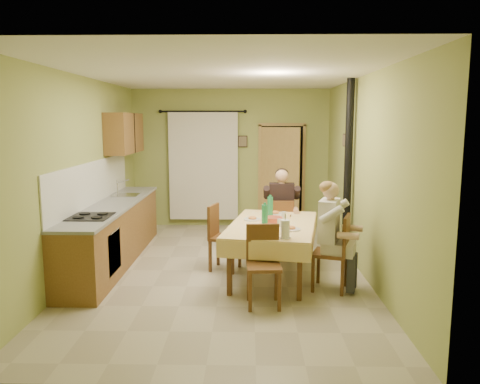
{
  "coord_description": "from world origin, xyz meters",
  "views": [
    {
      "loc": [
        0.38,
        -6.57,
        2.18
      ],
      "look_at": [
        0.25,
        0.1,
        1.15
      ],
      "focal_mm": 35.0,
      "sensor_mm": 36.0,
      "label": 1
    }
  ],
  "objects_px": {
    "chair_left": "(224,250)",
    "man_far": "(282,202)",
    "man_right": "(332,223)",
    "dining_table": "(272,250)",
    "chair_far": "(281,238)",
    "stove_flue": "(347,195)",
    "chair_right": "(331,268)",
    "chair_near": "(263,282)"
  },
  "relations": [
    {
      "from": "chair_left",
      "to": "man_far",
      "type": "bearing_deg",
      "value": 145.9
    },
    {
      "from": "man_right",
      "to": "man_far",
      "type": "bearing_deg",
      "value": 38.13
    },
    {
      "from": "dining_table",
      "to": "chair_far",
      "type": "relative_size",
      "value": 2.24
    },
    {
      "from": "man_far",
      "to": "stove_flue",
      "type": "distance_m",
      "value": 1.03
    },
    {
      "from": "man_far",
      "to": "man_right",
      "type": "bearing_deg",
      "value": -68.15
    },
    {
      "from": "dining_table",
      "to": "man_far",
      "type": "distance_m",
      "value": 1.16
    },
    {
      "from": "man_far",
      "to": "stove_flue",
      "type": "height_order",
      "value": "stove_flue"
    },
    {
      "from": "chair_right",
      "to": "man_right",
      "type": "relative_size",
      "value": 0.71
    },
    {
      "from": "chair_far",
      "to": "stove_flue",
      "type": "distance_m",
      "value": 1.25
    },
    {
      "from": "dining_table",
      "to": "man_right",
      "type": "relative_size",
      "value": 1.5
    },
    {
      "from": "dining_table",
      "to": "chair_left",
      "type": "xyz_separation_m",
      "value": [
        -0.69,
        0.3,
        -0.09
      ]
    },
    {
      "from": "chair_far",
      "to": "chair_right",
      "type": "xyz_separation_m",
      "value": [
        0.54,
        -1.52,
        0.0
      ]
    },
    {
      "from": "chair_right",
      "to": "chair_left",
      "type": "height_order",
      "value": "chair_right"
    },
    {
      "from": "chair_near",
      "to": "chair_left",
      "type": "relative_size",
      "value": 0.99
    },
    {
      "from": "chair_left",
      "to": "man_far",
      "type": "relative_size",
      "value": 0.69
    },
    {
      "from": "stove_flue",
      "to": "man_right",
      "type": "bearing_deg",
      "value": -109.35
    },
    {
      "from": "chair_far",
      "to": "man_right",
      "type": "height_order",
      "value": "man_right"
    },
    {
      "from": "chair_near",
      "to": "stove_flue",
      "type": "distance_m",
      "value": 2.43
    },
    {
      "from": "chair_far",
      "to": "stove_flue",
      "type": "bearing_deg",
      "value": -7.98
    },
    {
      "from": "dining_table",
      "to": "chair_far",
      "type": "height_order",
      "value": "chair_far"
    },
    {
      "from": "dining_table",
      "to": "man_far",
      "type": "bearing_deg",
      "value": 89.42
    },
    {
      "from": "chair_near",
      "to": "stove_flue",
      "type": "relative_size",
      "value": 0.34
    },
    {
      "from": "chair_near",
      "to": "chair_far",
      "type": "bearing_deg",
      "value": -102.59
    },
    {
      "from": "chair_near",
      "to": "man_right",
      "type": "relative_size",
      "value": 0.69
    },
    {
      "from": "man_right",
      "to": "dining_table",
      "type": "bearing_deg",
      "value": 74.43
    },
    {
      "from": "man_far",
      "to": "man_right",
      "type": "distance_m",
      "value": 1.62
    },
    {
      "from": "dining_table",
      "to": "chair_near",
      "type": "relative_size",
      "value": 2.19
    },
    {
      "from": "chair_right",
      "to": "stove_flue",
      "type": "height_order",
      "value": "stove_flue"
    },
    {
      "from": "dining_table",
      "to": "man_far",
      "type": "height_order",
      "value": "man_far"
    },
    {
      "from": "chair_right",
      "to": "chair_near",
      "type": "bearing_deg",
      "value": 140.37
    },
    {
      "from": "chair_near",
      "to": "chair_right",
      "type": "relative_size",
      "value": 0.96
    },
    {
      "from": "chair_left",
      "to": "stove_flue",
      "type": "relative_size",
      "value": 0.34
    },
    {
      "from": "man_far",
      "to": "chair_near",
      "type": "bearing_deg",
      "value": -96.78
    },
    {
      "from": "man_right",
      "to": "chair_far",
      "type": "bearing_deg",
      "value": 38.29
    },
    {
      "from": "chair_far",
      "to": "man_right",
      "type": "xyz_separation_m",
      "value": [
        0.53,
        -1.52,
        0.59
      ]
    },
    {
      "from": "chair_near",
      "to": "man_right",
      "type": "xyz_separation_m",
      "value": [
        0.88,
        0.55,
        0.59
      ]
    },
    {
      "from": "chair_right",
      "to": "man_far",
      "type": "relative_size",
      "value": 0.71
    },
    {
      "from": "chair_right",
      "to": "chair_left",
      "type": "relative_size",
      "value": 1.03
    },
    {
      "from": "man_far",
      "to": "stove_flue",
      "type": "bearing_deg",
      "value": -8.67
    },
    {
      "from": "man_far",
      "to": "stove_flue",
      "type": "xyz_separation_m",
      "value": [
        1.0,
        -0.2,
        0.15
      ]
    },
    {
      "from": "dining_table",
      "to": "man_far",
      "type": "relative_size",
      "value": 1.5
    },
    {
      "from": "stove_flue",
      "to": "chair_far",
      "type": "bearing_deg",
      "value": 169.27
    }
  ]
}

